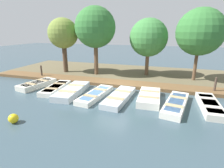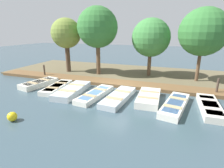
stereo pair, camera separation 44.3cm
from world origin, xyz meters
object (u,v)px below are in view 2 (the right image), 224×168
(mooring_post_near, at_px, (44,71))
(park_tree_left, at_px, (98,28))
(park_tree_far_left, at_px, (66,34))
(park_tree_right, at_px, (203,32))
(rowboat_5, at_px, (149,98))
(rowboat_6, at_px, (175,105))
(park_tree_center, at_px, (151,38))
(rowboat_1, at_px, (57,87))
(rowboat_2, at_px, (72,90))
(rowboat_4, at_px, (119,97))
(rowboat_7, at_px, (210,107))
(buoy, at_px, (12,117))
(rowboat_3, at_px, (95,94))
(rowboat_0, at_px, (39,83))
(mooring_post_far, at_px, (217,87))

(mooring_post_near, distance_m, park_tree_left, 6.13)
(mooring_post_near, height_order, park_tree_left, park_tree_left)
(park_tree_far_left, relative_size, park_tree_right, 0.91)
(park_tree_far_left, distance_m, park_tree_left, 3.32)
(rowboat_5, relative_size, park_tree_far_left, 0.55)
(rowboat_6, relative_size, park_tree_left, 0.59)
(mooring_post_near, bearing_deg, park_tree_center, 111.42)
(rowboat_1, height_order, rowboat_2, rowboat_2)
(rowboat_4, height_order, park_tree_far_left, park_tree_far_left)
(rowboat_7, height_order, park_tree_center, park_tree_center)
(rowboat_2, xyz_separation_m, mooring_post_near, (-2.76, -4.61, 0.38))
(buoy, bearing_deg, rowboat_4, 137.30)
(park_tree_far_left, bearing_deg, rowboat_3, 45.72)
(park_tree_right, bearing_deg, rowboat_6, -14.95)
(rowboat_1, bearing_deg, rowboat_2, 72.37)
(rowboat_4, bearing_deg, mooring_post_near, -105.10)
(rowboat_0, relative_size, park_tree_left, 0.49)
(mooring_post_far, xyz_separation_m, park_tree_center, (-3.45, -4.88, 2.88))
(rowboat_1, xyz_separation_m, rowboat_4, (0.35, 4.78, 0.01))
(rowboat_4, distance_m, mooring_post_far, 6.43)
(park_tree_left, bearing_deg, buoy, -1.45)
(rowboat_2, xyz_separation_m, buoy, (4.27, -0.57, 0.02))
(park_tree_left, bearing_deg, rowboat_4, 35.24)
(rowboat_0, bearing_deg, rowboat_1, 93.49)
(park_tree_center, bearing_deg, rowboat_3, -21.14)
(rowboat_3, bearing_deg, rowboat_7, 98.96)
(rowboat_7, xyz_separation_m, buoy, (4.45, -8.88, 0.04))
(rowboat_1, bearing_deg, buoy, 4.52)
(mooring_post_near, xyz_separation_m, park_tree_left, (-2.33, 4.28, 3.72))
(rowboat_3, bearing_deg, mooring_post_near, -108.03)
(mooring_post_far, relative_size, buoy, 2.65)
(park_tree_far_left, bearing_deg, mooring_post_far, 79.55)
(rowboat_2, distance_m, park_tree_far_left, 7.19)
(rowboat_4, relative_size, mooring_post_near, 3.14)
(rowboat_4, relative_size, park_tree_center, 0.71)
(park_tree_right, bearing_deg, rowboat_1, -60.81)
(rowboat_5, bearing_deg, park_tree_right, 147.80)
(rowboat_1, height_order, buoy, buoy)
(park_tree_center, bearing_deg, park_tree_far_left, -81.88)
(rowboat_2, xyz_separation_m, rowboat_4, (0.07, 3.31, -0.03))
(rowboat_2, bearing_deg, park_tree_far_left, -149.18)
(rowboat_4, xyz_separation_m, park_tree_right, (-5.72, 4.82, 3.78))
(park_tree_left, xyz_separation_m, park_tree_right, (-0.56, 8.46, -0.36))
(rowboat_5, distance_m, rowboat_6, 1.60)
(rowboat_3, distance_m, park_tree_center, 7.55)
(buoy, bearing_deg, park_tree_right, 138.75)
(rowboat_7, xyz_separation_m, park_tree_far_left, (-4.92, -11.92, 3.59))
(rowboat_1, distance_m, rowboat_7, 9.79)
(buoy, bearing_deg, park_tree_left, 178.55)
(rowboat_5, height_order, rowboat_7, rowboat_5)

